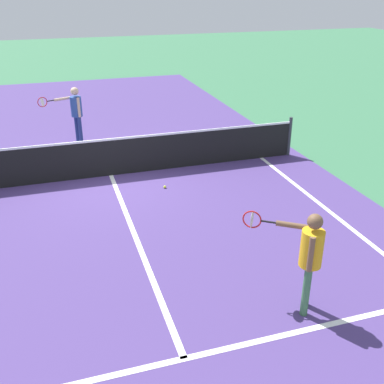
{
  "coord_description": "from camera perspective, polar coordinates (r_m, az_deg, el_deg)",
  "views": [
    {
      "loc": [
        -1.25,
        -10.71,
        4.47
      ],
      "look_at": [
        0.99,
        -3.6,
        1.0
      ],
      "focal_mm": 43.13,
      "sensor_mm": 36.0,
      "label": 1
    }
  ],
  "objects": [
    {
      "name": "court_surface_inbounds",
      "position": [
        11.68,
        -9.99,
        2.04
      ],
      "size": [
        10.62,
        24.4,
        0.0
      ],
      "primitive_type": "cube",
      "color": "#4C387A",
      "rests_on": "ground_plane"
    },
    {
      "name": "ground_plane",
      "position": [
        11.68,
        -9.99,
        2.04
      ],
      "size": [
        60.0,
        60.0,
        0.0
      ],
      "primitive_type": "plane",
      "color": "#38724C"
    },
    {
      "name": "line_center_service",
      "position": [
        8.83,
        -6.95,
        -5.65
      ],
      "size": [
        0.1,
        6.4,
        0.01
      ],
      "primitive_type": "cube",
      "color": "white",
      "rests_on": "ground_plane"
    },
    {
      "name": "line_service_near",
      "position": [
        6.34,
        -0.98,
        -19.9
      ],
      "size": [
        8.22,
        0.1,
        0.01
      ],
      "primitive_type": "cube",
      "color": "white",
      "rests_on": "ground_plane"
    },
    {
      "name": "player_near",
      "position": [
        6.7,
        14.26,
        -7.26
      ],
      "size": [
        0.91,
        0.93,
        1.59
      ],
      "color": "#3F7247",
      "rests_on": "ground_plane"
    },
    {
      "name": "tennis_ball_near_net",
      "position": [
        10.8,
        -3.38,
        0.64
      ],
      "size": [
        0.07,
        0.07,
        0.07
      ],
      "primitive_type": "sphere",
      "color": "#CCE033",
      "rests_on": "ground_plane"
    },
    {
      "name": "net",
      "position": [
        11.5,
        -10.17,
        4.3
      ],
      "size": [
        9.94,
        0.09,
        1.07
      ],
      "color": "#33383D",
      "rests_on": "ground_plane"
    },
    {
      "name": "player_far",
      "position": [
        13.92,
        -14.22,
        9.9
      ],
      "size": [
        1.2,
        0.48,
        1.66
      ],
      "color": "navy",
      "rests_on": "ground_plane"
    }
  ]
}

